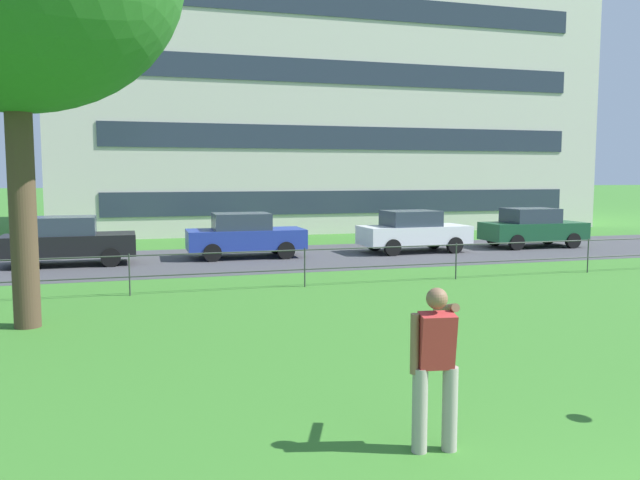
% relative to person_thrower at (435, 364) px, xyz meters
% --- Properties ---
extents(street_strip, '(80.00, 7.07, 0.01)m').
position_rel_person_thrower_xyz_m(street_strip, '(1.28, 15.73, -0.92)').
color(street_strip, '#424247').
rests_on(street_strip, ground).
extents(park_fence, '(34.34, 0.04, 1.00)m').
position_rel_person_thrower_xyz_m(park_fence, '(1.28, 9.87, -0.25)').
color(park_fence, '#333833').
rests_on(park_fence, ground).
extents(person_thrower, '(0.60, 0.76, 1.71)m').
position_rel_person_thrower_xyz_m(person_thrower, '(0.00, 0.00, 0.00)').
color(person_thrower, gray).
rests_on(person_thrower, ground).
extents(car_black_far_right, '(4.02, 1.85, 1.54)m').
position_rel_person_thrower_xyz_m(car_black_far_right, '(-4.86, 15.82, -0.15)').
color(car_black_far_right, black).
rests_on(car_black_far_right, ground).
extents(car_blue_center, '(4.03, 1.86, 1.54)m').
position_rel_person_thrower_xyz_m(car_blue_center, '(0.81, 16.13, -0.15)').
color(car_blue_center, '#233899').
rests_on(car_blue_center, ground).
extents(car_white_right, '(4.05, 1.91, 1.54)m').
position_rel_person_thrower_xyz_m(car_white_right, '(7.05, 15.91, -0.15)').
color(car_white_right, silver).
rests_on(car_white_right, ground).
extents(car_dark_green_far_left, '(4.03, 1.87, 1.54)m').
position_rel_person_thrower_xyz_m(car_dark_green_far_left, '(12.29, 16.13, -0.15)').
color(car_dark_green_far_left, '#194C2D').
rests_on(car_dark_green_far_left, ground).
extents(apartment_building_background, '(28.12, 12.90, 15.78)m').
position_rel_person_thrower_xyz_m(apartment_building_background, '(7.46, 30.09, 6.97)').
color(apartment_building_background, beige).
rests_on(apartment_building_background, ground).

